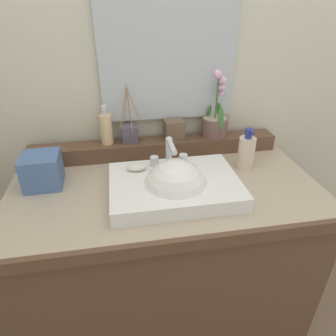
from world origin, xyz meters
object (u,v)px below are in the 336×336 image
(sink_basin, at_px, (175,188))
(potted_plant, at_px, (215,121))
(tissue_box, at_px, (42,170))
(lotion_bottle, at_px, (246,152))
(soap_dispenser, at_px, (106,128))
(trinket_box, at_px, (174,130))
(reed_diffuser, at_px, (130,133))
(soap_bar, at_px, (137,167))

(sink_basin, height_order, potted_plant, potted_plant)
(potted_plant, bearing_deg, tissue_box, -165.42)
(lotion_bottle, height_order, tissue_box, lotion_bottle)
(soap_dispenser, bearing_deg, trinket_box, 0.11)
(reed_diffuser, bearing_deg, trinket_box, -1.03)
(reed_diffuser, distance_m, lotion_bottle, 0.48)
(sink_basin, bearing_deg, soap_bar, 141.85)
(reed_diffuser, relative_size, tissue_box, 1.89)
(trinket_box, relative_size, lotion_bottle, 0.49)
(sink_basin, xyz_separation_m, reed_diffuser, (-0.13, 0.33, 0.08))
(soap_bar, bearing_deg, soap_dispenser, 114.74)
(sink_basin, height_order, tissue_box, sink_basin)
(lotion_bottle, bearing_deg, sink_basin, -156.75)
(soap_bar, relative_size, reed_diffuser, 0.29)
(potted_plant, bearing_deg, sink_basin, -126.69)
(potted_plant, height_order, trinket_box, potted_plant)
(trinket_box, relative_size, tissue_box, 0.64)
(sink_basin, xyz_separation_m, potted_plant, (0.24, 0.32, 0.11))
(soap_bar, distance_m, lotion_bottle, 0.44)
(soap_dispenser, height_order, trinket_box, soap_dispenser)
(potted_plant, distance_m, reed_diffuser, 0.37)
(trinket_box, height_order, lotion_bottle, lotion_bottle)
(sink_basin, distance_m, tissue_box, 0.48)
(soap_dispenser, distance_m, tissue_box, 0.30)
(sink_basin, height_order, trinket_box, sink_basin)
(potted_plant, distance_m, soap_dispenser, 0.47)
(potted_plant, distance_m, lotion_bottle, 0.21)
(potted_plant, bearing_deg, soap_bar, -148.02)
(soap_dispenser, distance_m, trinket_box, 0.29)
(soap_bar, height_order, trinket_box, trinket_box)
(sink_basin, distance_m, reed_diffuser, 0.36)
(soap_bar, height_order, tissue_box, tissue_box)
(reed_diffuser, height_order, trinket_box, reed_diffuser)
(sink_basin, bearing_deg, reed_diffuser, 111.95)
(soap_bar, relative_size, potted_plant, 0.24)
(reed_diffuser, relative_size, lotion_bottle, 1.45)
(soap_dispenser, xyz_separation_m, lotion_bottle, (0.54, -0.19, -0.06))
(reed_diffuser, height_order, tissue_box, reed_diffuser)
(soap_bar, distance_m, trinket_box, 0.29)
(soap_bar, xyz_separation_m, trinket_box, (0.18, 0.23, 0.04))
(tissue_box, bearing_deg, lotion_bottle, -0.51)
(soap_bar, relative_size, tissue_box, 0.54)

